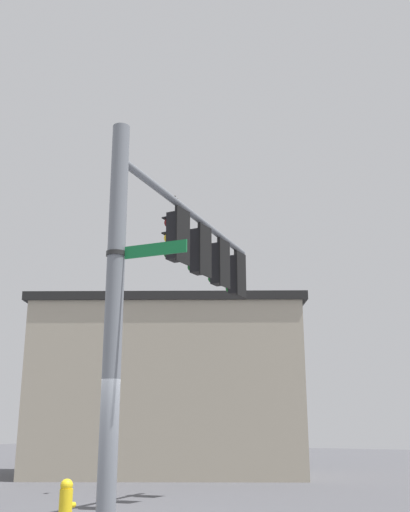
# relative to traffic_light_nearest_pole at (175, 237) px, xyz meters

# --- Properties ---
(signal_pole) EXTENTS (0.32, 0.32, 7.12)m
(signal_pole) POSITION_rel_traffic_light_nearest_pole_xyz_m (-2.42, -0.30, -2.12)
(signal_pole) COLOR slate
(signal_pole) RESTS_ON ground
(mast_arm) EXTENTS (6.78, 0.94, 0.16)m
(mast_arm) POSITION_rel_traffic_light_nearest_pole_xyz_m (0.96, 0.09, 0.78)
(mast_arm) COLOR slate
(traffic_light_nearest_pole) EXTENTS (0.54, 0.49, 1.31)m
(traffic_light_nearest_pole) POSITION_rel_traffic_light_nearest_pole_xyz_m (0.00, 0.00, 0.00)
(traffic_light_nearest_pole) COLOR black
(traffic_light_mid_inner) EXTENTS (0.54, 0.49, 1.31)m
(traffic_light_mid_inner) POSITION_rel_traffic_light_nearest_pole_xyz_m (1.25, 0.15, 0.00)
(traffic_light_mid_inner) COLOR black
(traffic_light_mid_outer) EXTENTS (0.54, 0.49, 1.31)m
(traffic_light_mid_outer) POSITION_rel_traffic_light_nearest_pole_xyz_m (2.50, 0.29, 0.00)
(traffic_light_mid_outer) COLOR black
(traffic_light_arm_end) EXTENTS (0.54, 0.49, 1.31)m
(traffic_light_arm_end) POSITION_rel_traffic_light_nearest_pole_xyz_m (3.75, 0.44, 0.00)
(traffic_light_arm_end) COLOR black
(street_name_sign) EXTENTS (0.36, 1.53, 0.22)m
(street_name_sign) POSITION_rel_traffic_light_nearest_pole_xyz_m (-2.38, -0.64, -1.03)
(street_name_sign) COLOR #147238
(bird_flying) EXTENTS (0.30, 0.23, 0.09)m
(bird_flying) POSITION_rel_traffic_light_nearest_pole_xyz_m (3.20, 2.07, 2.33)
(bird_flying) COLOR #4C4742
(storefront_building) EXTENTS (9.69, 11.24, 6.24)m
(storefront_building) POSITION_rel_traffic_light_nearest_pole_xyz_m (8.98, 5.85, -2.55)
(storefront_building) COLOR #A89E89
(storefront_building) RESTS_ON ground
(fire_hydrant) EXTENTS (0.35, 0.24, 0.82)m
(fire_hydrant) POSITION_rel_traffic_light_nearest_pole_xyz_m (-1.55, 1.28, -5.27)
(fire_hydrant) COLOR yellow
(fire_hydrant) RESTS_ON ground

